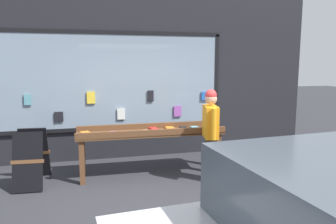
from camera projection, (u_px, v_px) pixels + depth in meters
name	position (u px, v px, depth m)	size (l,w,h in m)	color
ground_plane	(165.00, 197.00, 5.10)	(40.00, 40.00, 0.00)	#2D2D33
shopfront_facade	(134.00, 75.00, 7.09)	(7.93, 0.29, 3.64)	black
display_table_main	(151.00, 136.00, 6.04)	(2.68, 0.75, 0.90)	brown
person_browsing	(210.00, 128.00, 5.67)	(0.30, 0.64, 1.62)	#4C382D
small_dog	(241.00, 166.00, 5.67)	(0.38, 0.53, 0.42)	white
sandwich_board_sign	(31.00, 157.00, 5.54)	(0.55, 0.88, 0.94)	black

